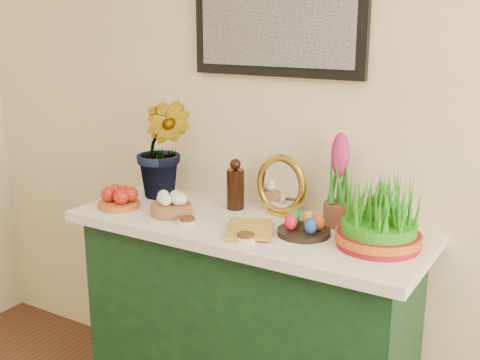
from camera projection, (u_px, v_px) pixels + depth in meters
name	position (u px, v px, depth m)	size (l,w,h in m)	color
sideboard	(246.00, 330.00, 2.45)	(1.30, 0.45, 0.85)	#163D1D
tablecloth	(247.00, 227.00, 2.33)	(1.40, 0.55, 0.04)	white
hyacinth_green	(163.00, 132.00, 2.58)	(0.29, 0.25, 0.58)	#24801C
apple_bowl	(118.00, 199.00, 2.49)	(0.22, 0.22, 0.09)	#A85C29
garlic_basket	(171.00, 205.00, 2.40)	(0.20, 0.20, 0.09)	#A86E44
vinegar_cruet	(235.00, 187.00, 2.47)	(0.07, 0.07, 0.21)	black
mirror	(281.00, 186.00, 2.39)	(0.25, 0.10, 0.25)	gold
book	(227.00, 228.00, 2.21)	(0.15, 0.22, 0.03)	gold
spice_dish_left	(187.00, 221.00, 2.29)	(0.07, 0.07, 0.03)	silver
spice_dish_right	(246.00, 238.00, 2.12)	(0.08, 0.08, 0.03)	silver
egg_plate	(304.00, 227.00, 2.18)	(0.25, 0.25, 0.08)	black
hyacinth_pink	(339.00, 184.00, 2.25)	(0.11, 0.11, 0.36)	brown
wheatgrass_sabzeh	(379.00, 217.00, 2.05)	(0.30, 0.30, 0.24)	maroon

